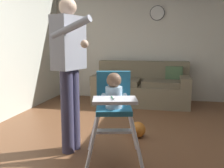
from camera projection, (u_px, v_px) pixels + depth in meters
ground at (118, 158)px, 2.90m from camera, size 5.65×7.58×0.10m
wall_far at (145, 41)px, 5.61m from camera, size 4.85×0.06×2.58m
couch at (142, 88)px, 5.26m from camera, size 1.91×0.86×0.86m
high_chair at (114, 100)px, 2.64m from camera, size 0.72×0.82×0.95m
adult_standing at (70, 67)px, 2.84m from camera, size 0.50×0.58×1.71m
toy_ball at (138, 129)px, 3.39m from camera, size 0.21×0.21×0.21m
wall_clock at (157, 13)px, 5.42m from camera, size 0.31×0.04×0.31m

